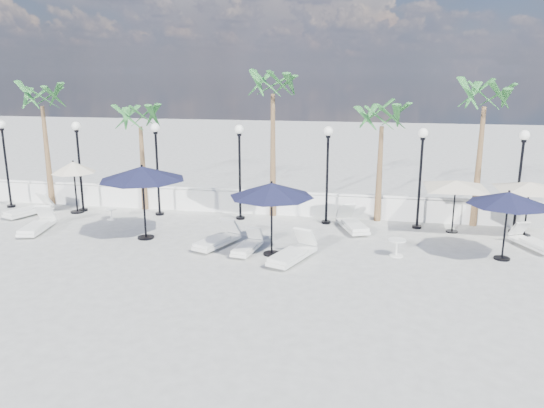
% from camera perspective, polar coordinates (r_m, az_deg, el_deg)
% --- Properties ---
extents(ground, '(100.00, 100.00, 0.00)m').
position_cam_1_polar(ground, '(15.84, -9.15, -7.88)').
color(ground, gray).
rests_on(ground, ground).
extents(balustrade, '(26.00, 0.30, 1.01)m').
position_cam_1_polar(balustrade, '(22.55, -2.81, 0.21)').
color(balustrade, silver).
rests_on(balustrade, ground).
extents(lamppost_0, '(0.36, 0.36, 3.84)m').
position_cam_1_polar(lamppost_0, '(25.83, -26.82, 5.06)').
color(lamppost_0, black).
rests_on(lamppost_0, ground).
extents(lamppost_1, '(0.36, 0.36, 3.84)m').
position_cam_1_polar(lamppost_1, '(23.88, -20.10, 5.10)').
color(lamppost_1, black).
rests_on(lamppost_1, ground).
extents(lamppost_2, '(0.36, 0.36, 3.84)m').
position_cam_1_polar(lamppost_2, '(22.30, -12.30, 5.05)').
color(lamppost_2, black).
rests_on(lamppost_2, ground).
extents(lamppost_3, '(0.36, 0.36, 3.84)m').
position_cam_1_polar(lamppost_3, '(21.19, -3.51, 4.89)').
color(lamppost_3, black).
rests_on(lamppost_3, ground).
extents(lamppost_4, '(0.36, 0.36, 3.84)m').
position_cam_1_polar(lamppost_4, '(20.63, 5.99, 4.58)').
color(lamppost_4, black).
rests_on(lamppost_4, ground).
extents(lamppost_5, '(0.36, 0.36, 3.84)m').
position_cam_1_polar(lamppost_5, '(20.65, 15.74, 4.13)').
color(lamppost_5, black).
rests_on(lamppost_5, ground).
extents(lamppost_6, '(0.36, 0.36, 3.84)m').
position_cam_1_polar(lamppost_6, '(21.25, 25.19, 3.59)').
color(lamppost_6, black).
rests_on(lamppost_6, ground).
extents(palm_0, '(2.60, 2.60, 5.50)m').
position_cam_1_polar(palm_0, '(25.42, -23.51, 9.93)').
color(palm_0, brown).
rests_on(palm_0, ground).
extents(palm_1, '(2.60, 2.60, 4.70)m').
position_cam_1_polar(palm_1, '(23.28, -13.99, 8.46)').
color(palm_1, brown).
rests_on(palm_1, ground).
extents(palm_2, '(2.60, 2.60, 6.10)m').
position_cam_1_polar(palm_2, '(21.46, 0.10, 12.07)').
color(palm_2, brown).
rests_on(palm_2, ground).
extents(palm_3, '(2.60, 2.60, 4.90)m').
position_cam_1_polar(palm_3, '(21.17, 11.74, 8.59)').
color(palm_3, brown).
rests_on(palm_3, ground).
extents(palm_4, '(2.60, 2.60, 5.70)m').
position_cam_1_polar(palm_4, '(21.50, 21.90, 10.04)').
color(palm_4, brown).
rests_on(palm_4, ground).
extents(lounger_1, '(1.02, 2.15, 0.77)m').
position_cam_1_polar(lounger_1, '(21.75, -23.94, -2.11)').
color(lounger_1, white).
rests_on(lounger_1, ground).
extents(lounger_2, '(1.33, 2.14, 0.77)m').
position_cam_1_polar(lounger_2, '(24.36, -24.67, -0.55)').
color(lounger_2, white).
rests_on(lounger_2, ground).
extents(lounger_3, '(1.32, 2.12, 0.76)m').
position_cam_1_polar(lounger_3, '(18.35, -5.90, -3.83)').
color(lounger_3, white).
rests_on(lounger_3, ground).
extents(lounger_4, '(1.38, 2.19, 0.78)m').
position_cam_1_polar(lounger_4, '(20.32, 8.63, -2.10)').
color(lounger_4, white).
rests_on(lounger_4, ground).
extents(lounger_5, '(0.78, 1.79, 0.65)m').
position_cam_1_polar(lounger_5, '(17.74, -2.66, -4.53)').
color(lounger_5, white).
rests_on(lounger_5, ground).
extents(lounger_6, '(1.42, 2.27, 0.81)m').
position_cam_1_polar(lounger_6, '(16.89, 2.23, -5.30)').
color(lounger_6, white).
rests_on(lounger_6, ground).
extents(lounger_7, '(1.30, 1.93, 0.69)m').
position_cam_1_polar(lounger_7, '(20.14, 26.23, -3.68)').
color(lounger_7, white).
rests_on(lounger_7, ground).
extents(side_table_1, '(0.47, 0.47, 0.45)m').
position_cam_1_polar(side_table_1, '(22.54, -16.92, -0.92)').
color(side_table_1, white).
rests_on(side_table_1, ground).
extents(side_table_2, '(0.59, 0.59, 0.57)m').
position_cam_1_polar(side_table_2, '(17.78, 13.27, -4.43)').
color(side_table_2, white).
rests_on(side_table_2, ground).
extents(parasol_navy_left, '(3.07, 3.07, 2.71)m').
position_cam_1_polar(parasol_navy_left, '(19.19, -13.80, 3.20)').
color(parasol_navy_left, black).
rests_on(parasol_navy_left, ground).
extents(parasol_navy_mid, '(2.76, 2.76, 2.48)m').
position_cam_1_polar(parasol_navy_mid, '(16.96, -0.04, 1.49)').
color(parasol_navy_mid, black).
rests_on(parasol_navy_mid, ground).
extents(parasol_navy_right, '(2.54, 2.54, 2.28)m').
position_cam_1_polar(parasol_navy_right, '(18.15, 24.09, 0.52)').
color(parasol_navy_right, black).
rests_on(parasol_navy_right, ground).
extents(parasol_cream_sq_a, '(4.34, 4.34, 2.13)m').
position_cam_1_polar(parasol_cream_sq_a, '(20.60, 19.20, 2.39)').
color(parasol_cream_sq_a, black).
rests_on(parasol_cream_sq_a, ground).
extents(parasol_cream_sq_b, '(4.34, 4.34, 2.18)m').
position_cam_1_polar(parasol_cream_sq_b, '(21.12, 26.02, 2.11)').
color(parasol_cream_sq_b, black).
rests_on(parasol_cream_sq_b, ground).
extents(parasol_cream_small, '(1.84, 1.84, 2.26)m').
position_cam_1_polar(parasol_cream_small, '(23.77, -20.57, 3.65)').
color(parasol_cream_small, black).
rests_on(parasol_cream_small, ground).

